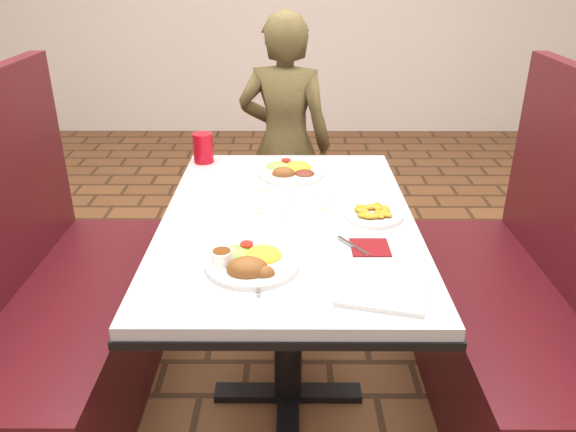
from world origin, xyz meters
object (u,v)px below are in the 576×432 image
object	(u,v)px
dining_table	(288,243)
booth_bench_left	(62,324)
diner_person	(285,144)
near_dinner_plate	(250,258)
far_dinner_plate	(291,168)
booth_bench_right	(514,324)
plantain_plate	(373,214)
red_tumbler	(203,148)

from	to	relation	value
dining_table	booth_bench_left	size ratio (longest dim) A/B	1.01
diner_person	near_dinner_plate	xyz separation A→B (m)	(-0.08, -1.40, 0.13)
far_dinner_plate	dining_table	bearing A→B (deg)	-91.53
booth_bench_right	plantain_plate	distance (m)	0.68
dining_table	booth_bench_left	bearing A→B (deg)	180.00
diner_person	far_dinner_plate	distance (m)	0.71
booth_bench_left	far_dinner_plate	world-z (taller)	booth_bench_left
plantain_plate	booth_bench_left	bearing A→B (deg)	179.68
dining_table	near_dinner_plate	size ratio (longest dim) A/B	4.82
red_tumbler	near_dinner_plate	bearing A→B (deg)	-73.99
booth_bench_right	plantain_plate	size ratio (longest dim) A/B	6.52
diner_person	near_dinner_plate	size ratio (longest dim) A/B	5.13
booth_bench_right	diner_person	distance (m)	1.39
booth_bench_left	plantain_plate	size ratio (longest dim) A/B	6.52
booth_bench_left	red_tumbler	world-z (taller)	booth_bench_left
dining_table	diner_person	size ratio (longest dim) A/B	0.94
booth_bench_right	plantain_plate	world-z (taller)	booth_bench_right
plantain_plate	red_tumbler	size ratio (longest dim) A/B	1.56
dining_table	booth_bench_right	distance (m)	0.86
dining_table	far_dinner_plate	xyz separation A→B (m)	(0.01, 0.38, 0.12)
dining_table	booth_bench_right	bearing A→B (deg)	0.00
booth_bench_right	red_tumbler	size ratio (longest dim) A/B	10.15
dining_table	diner_person	bearing A→B (deg)	90.98
dining_table	near_dinner_plate	bearing A→B (deg)	-107.14
near_dinner_plate	plantain_plate	size ratio (longest dim) A/B	1.37
near_dinner_plate	dining_table	bearing A→B (deg)	72.86
booth_bench_right	far_dinner_plate	xyz separation A→B (m)	(-0.79, 0.38, 0.44)
red_tumbler	plantain_plate	bearing A→B (deg)	-40.38
far_dinner_plate	booth_bench_left	bearing A→B (deg)	-154.74
near_dinner_plate	plantain_plate	xyz separation A→B (m)	(0.37, 0.32, -0.02)
near_dinner_plate	far_dinner_plate	distance (m)	0.71
dining_table	near_dinner_plate	world-z (taller)	near_dinner_plate
booth_bench_left	far_dinner_plate	xyz separation A→B (m)	(0.81, 0.38, 0.44)
booth_bench_right	near_dinner_plate	size ratio (longest dim) A/B	4.78
booth_bench_left	booth_bench_right	distance (m)	1.60
dining_table	plantain_plate	distance (m)	0.29
booth_bench_right	diner_person	world-z (taller)	diner_person
diner_person	far_dinner_plate	xyz separation A→B (m)	(0.03, -0.70, 0.13)
dining_table	far_dinner_plate	size ratio (longest dim) A/B	4.79
far_dinner_plate	red_tumbler	bearing A→B (deg)	159.05
near_dinner_plate	plantain_plate	distance (m)	0.49
booth_bench_left	far_dinner_plate	distance (m)	1.00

